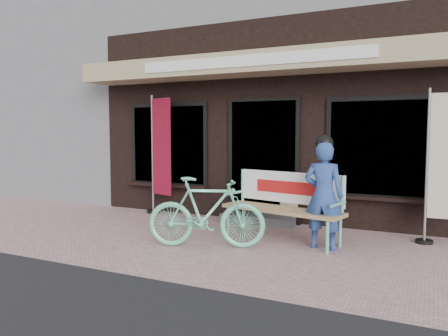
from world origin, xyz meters
The scene contains 9 objects.
ground centered at (0.00, 0.00, 0.00)m, with size 70.00×70.00×0.00m, color #C59697.
storefront centered at (0.00, 4.96, 2.99)m, with size 7.00×6.77×6.00m.
neighbor_left_near centered at (-8.50, 5.50, 3.20)m, with size 10.00×7.00×6.40m, color slate.
bench centered at (0.78, 0.81, 0.59)m, with size 1.91×0.86×1.01m.
person centered at (1.41, 0.57, 0.77)m, with size 0.54×0.36×1.57m.
bicycle centered at (-0.06, -0.07, 0.49)m, with size 0.46×1.64×0.99m, color #6BD2A9.
nobori_red centered at (-2.02, 1.70, 1.20)m, with size 0.69×0.35×2.32m.
nobori_cream centered at (2.90, 1.50, 1.15)m, with size 0.65×0.25×2.22m.
menu_stand centered at (0.52, 1.94, 0.41)m, with size 0.40×0.15×0.79m.
Camera 1 is at (2.75, -5.35, 1.61)m, focal length 35.00 mm.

